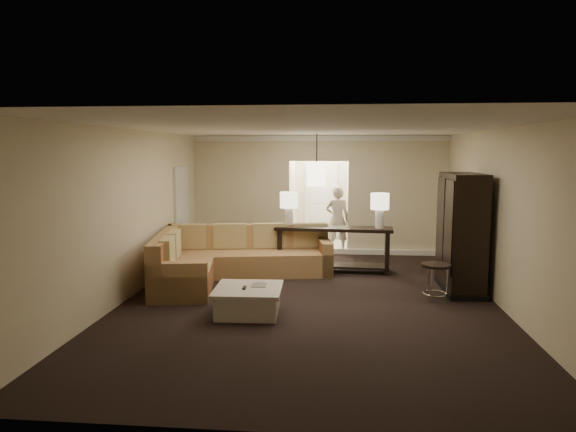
# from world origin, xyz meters

# --- Properties ---
(ground) EXTENTS (8.00, 8.00, 0.00)m
(ground) POSITION_xyz_m (0.00, 0.00, 0.00)
(ground) COLOR black
(ground) RESTS_ON ground
(wall_back) EXTENTS (6.00, 0.04, 2.80)m
(wall_back) POSITION_xyz_m (0.00, 4.00, 1.40)
(wall_back) COLOR beige
(wall_back) RESTS_ON ground
(wall_front) EXTENTS (6.00, 0.04, 2.80)m
(wall_front) POSITION_xyz_m (0.00, -4.00, 1.40)
(wall_front) COLOR beige
(wall_front) RESTS_ON ground
(wall_left) EXTENTS (0.04, 8.00, 2.80)m
(wall_left) POSITION_xyz_m (-3.00, 0.00, 1.40)
(wall_left) COLOR beige
(wall_left) RESTS_ON ground
(wall_right) EXTENTS (0.04, 8.00, 2.80)m
(wall_right) POSITION_xyz_m (3.00, 0.00, 1.40)
(wall_right) COLOR beige
(wall_right) RESTS_ON ground
(ceiling) EXTENTS (6.00, 8.00, 0.02)m
(ceiling) POSITION_xyz_m (0.00, 0.00, 2.80)
(ceiling) COLOR white
(ceiling) RESTS_ON wall_back
(crown_molding) EXTENTS (6.00, 0.10, 0.12)m
(crown_molding) POSITION_xyz_m (0.00, 3.95, 2.73)
(crown_molding) COLOR white
(crown_molding) RESTS_ON wall_back
(baseboard) EXTENTS (6.00, 0.10, 0.12)m
(baseboard) POSITION_xyz_m (0.00, 3.95, 0.06)
(baseboard) COLOR white
(baseboard) RESTS_ON ground
(side_door) EXTENTS (0.05, 0.90, 2.10)m
(side_door) POSITION_xyz_m (-2.97, 2.80, 1.05)
(side_door) COLOR silver
(side_door) RESTS_ON ground
(foyer) EXTENTS (1.44, 2.02, 2.80)m
(foyer) POSITION_xyz_m (0.00, 5.34, 1.30)
(foyer) COLOR beige
(foyer) RESTS_ON ground
(sectional_sofa) EXTENTS (3.39, 3.01, 0.98)m
(sectional_sofa) POSITION_xyz_m (-1.62, 1.31, 0.39)
(sectional_sofa) COLOR brown
(sectional_sofa) RESTS_ON ground
(coffee_table) EXTENTS (1.03, 1.03, 0.42)m
(coffee_table) POSITION_xyz_m (-0.88, -0.74, 0.21)
(coffee_table) COLOR beige
(coffee_table) RESTS_ON ground
(console_table) EXTENTS (2.39, 0.68, 0.91)m
(console_table) POSITION_xyz_m (0.37, 2.13, 0.54)
(console_table) COLOR black
(console_table) RESTS_ON ground
(armoire) EXTENTS (0.61, 1.43, 2.06)m
(armoire) POSITION_xyz_m (2.59, 0.91, 0.99)
(armoire) COLOR black
(armoire) RESTS_ON ground
(drink_table) EXTENTS (0.48, 0.48, 0.61)m
(drink_table) POSITION_xyz_m (2.06, 0.24, 0.43)
(drink_table) COLOR black
(drink_table) RESTS_ON ground
(table_lamp_left) EXTENTS (0.36, 0.36, 0.70)m
(table_lamp_left) POSITION_xyz_m (-0.54, 2.19, 1.38)
(table_lamp_left) COLOR white
(table_lamp_left) RESTS_ON console_table
(table_lamp_right) EXTENTS (0.36, 0.36, 0.70)m
(table_lamp_right) POSITION_xyz_m (1.28, 2.07, 1.38)
(table_lamp_right) COLOR white
(table_lamp_right) RESTS_ON console_table
(pendant_light) EXTENTS (0.38, 0.38, 1.09)m
(pendant_light) POSITION_xyz_m (0.00, 2.70, 1.95)
(pendant_light) COLOR black
(pendant_light) RESTS_ON ceiling
(person) EXTENTS (0.66, 0.46, 1.76)m
(person) POSITION_xyz_m (0.45, 4.30, 0.88)
(person) COLOR beige
(person) RESTS_ON ground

